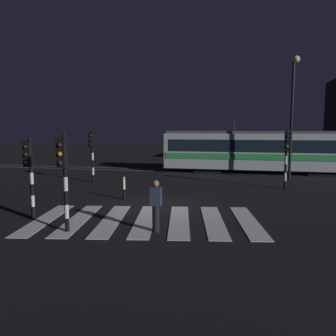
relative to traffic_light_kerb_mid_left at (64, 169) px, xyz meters
The scene contains 12 objects.
ground_plane 5.34m from the traffic_light_kerb_mid_left, 64.45° to the left, with size 120.00×120.00×0.00m, color black.
rail_near 16.26m from the traffic_light_kerb_mid_left, 82.45° to the left, with size 80.00×0.12×0.03m, color #59595E.
rail_far 17.68m from the traffic_light_kerb_mid_left, 83.07° to the left, with size 80.00×0.12×0.03m, color #59595E.
crosswalk_zebra 3.55m from the traffic_light_kerb_mid_left, 42.40° to the left, with size 8.83×5.72×0.02m.
traffic_light_kerb_mid_left is the anchor object (origin of this frame).
traffic_light_corner_far_right 12.57m from the traffic_light_kerb_mid_left, 50.76° to the left, with size 0.36×0.42×3.31m.
traffic_light_corner_near_left 2.51m from the traffic_light_kerb_mid_left, 149.15° to the left, with size 0.36×0.42×3.03m.
traffic_light_corner_far_left 10.36m from the traffic_light_kerb_mid_left, 110.85° to the left, with size 0.36×0.42×3.30m.
street_lamp_trackside_right 16.02m from the traffic_light_kerb_mid_left, 56.71° to the left, with size 0.44×1.21×7.85m.
tram 18.19m from the traffic_light_kerb_mid_left, 66.69° to the left, with size 15.37×2.58×4.15m.
pedestrian_waiting_at_kerb 3.17m from the traffic_light_kerb_mid_left, 14.55° to the left, with size 0.36×0.24×1.71m.
bollard_island_edge 5.45m from the traffic_light_kerb_mid_left, 89.12° to the left, with size 0.12×0.12×1.11m.
Camera 1 is at (3.38, -13.76, 3.32)m, focal length 34.96 mm.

